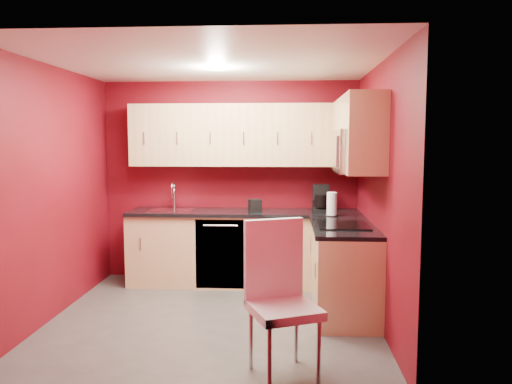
# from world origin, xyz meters

# --- Properties ---
(floor) EXTENTS (3.20, 3.20, 0.00)m
(floor) POSITION_xyz_m (0.00, 0.00, 0.00)
(floor) COLOR #4A4745
(floor) RESTS_ON ground
(ceiling) EXTENTS (3.20, 3.20, 0.00)m
(ceiling) POSITION_xyz_m (0.00, 0.00, 2.50)
(ceiling) COLOR white
(ceiling) RESTS_ON wall_back
(wall_back) EXTENTS (3.20, 0.00, 3.20)m
(wall_back) POSITION_xyz_m (0.00, 1.50, 1.25)
(wall_back) COLOR maroon
(wall_back) RESTS_ON floor
(wall_front) EXTENTS (3.20, 0.00, 3.20)m
(wall_front) POSITION_xyz_m (0.00, -1.50, 1.25)
(wall_front) COLOR maroon
(wall_front) RESTS_ON floor
(wall_left) EXTENTS (0.00, 3.00, 3.00)m
(wall_left) POSITION_xyz_m (-1.60, 0.00, 1.25)
(wall_left) COLOR maroon
(wall_left) RESTS_ON floor
(wall_right) EXTENTS (0.00, 3.00, 3.00)m
(wall_right) POSITION_xyz_m (1.60, 0.00, 1.25)
(wall_right) COLOR maroon
(wall_right) RESTS_ON floor
(base_cabinets_back) EXTENTS (2.80, 0.60, 0.87)m
(base_cabinets_back) POSITION_xyz_m (0.20, 1.20, 0.43)
(base_cabinets_back) COLOR tan
(base_cabinets_back) RESTS_ON floor
(base_cabinets_right) EXTENTS (0.60, 1.30, 0.87)m
(base_cabinets_right) POSITION_xyz_m (1.30, 0.25, 0.43)
(base_cabinets_right) COLOR tan
(base_cabinets_right) RESTS_ON floor
(countertop_back) EXTENTS (2.80, 0.63, 0.04)m
(countertop_back) POSITION_xyz_m (0.20, 1.19, 0.89)
(countertop_back) COLOR black
(countertop_back) RESTS_ON base_cabinets_back
(countertop_right) EXTENTS (0.63, 1.27, 0.04)m
(countertop_right) POSITION_xyz_m (1.29, 0.23, 0.89)
(countertop_right) COLOR black
(countertop_right) RESTS_ON base_cabinets_right
(upper_cabinets_back) EXTENTS (2.80, 0.35, 0.75)m
(upper_cabinets_back) POSITION_xyz_m (0.20, 1.32, 1.83)
(upper_cabinets_back) COLOR #D9B07B
(upper_cabinets_back) RESTS_ON wall_back
(upper_cabinets_right) EXTENTS (0.35, 1.55, 0.75)m
(upper_cabinets_right) POSITION_xyz_m (1.42, 0.44, 1.89)
(upper_cabinets_right) COLOR #D9B07B
(upper_cabinets_right) RESTS_ON wall_right
(microwave) EXTENTS (0.42, 0.76, 0.42)m
(microwave) POSITION_xyz_m (1.39, 0.20, 1.66)
(microwave) COLOR silver
(microwave) RESTS_ON upper_cabinets_right
(cooktop) EXTENTS (0.50, 0.55, 0.01)m
(cooktop) POSITION_xyz_m (1.28, 0.20, 0.92)
(cooktop) COLOR black
(cooktop) RESTS_ON countertop_right
(sink) EXTENTS (0.52, 0.42, 0.35)m
(sink) POSITION_xyz_m (-0.70, 1.20, 0.94)
(sink) COLOR silver
(sink) RESTS_ON countertop_back
(dishwasher_front) EXTENTS (0.60, 0.02, 0.82)m
(dishwasher_front) POSITION_xyz_m (-0.05, 0.91, 0.43)
(dishwasher_front) COLOR black
(dishwasher_front) RESTS_ON base_cabinets_back
(downlight) EXTENTS (0.20, 0.20, 0.01)m
(downlight) POSITION_xyz_m (0.00, 0.30, 2.48)
(downlight) COLOR white
(downlight) RESTS_ON ceiling
(coffee_maker) EXTENTS (0.21, 0.27, 0.32)m
(coffee_maker) POSITION_xyz_m (1.13, 1.22, 1.07)
(coffee_maker) COLOR black
(coffee_maker) RESTS_ON countertop_back
(napkin_holder) EXTENTS (0.17, 0.17, 0.15)m
(napkin_holder) POSITION_xyz_m (0.33, 1.15, 0.98)
(napkin_holder) COLOR black
(napkin_holder) RESTS_ON countertop_back
(paper_towel) EXTENTS (0.15, 0.15, 0.27)m
(paper_towel) POSITION_xyz_m (1.23, 0.85, 1.04)
(paper_towel) COLOR white
(paper_towel) RESTS_ON countertop_right
(dining_chair) EXTENTS (0.62, 0.64, 1.16)m
(dining_chair) POSITION_xyz_m (0.70, -1.20, 0.58)
(dining_chair) COLOR white
(dining_chair) RESTS_ON floor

